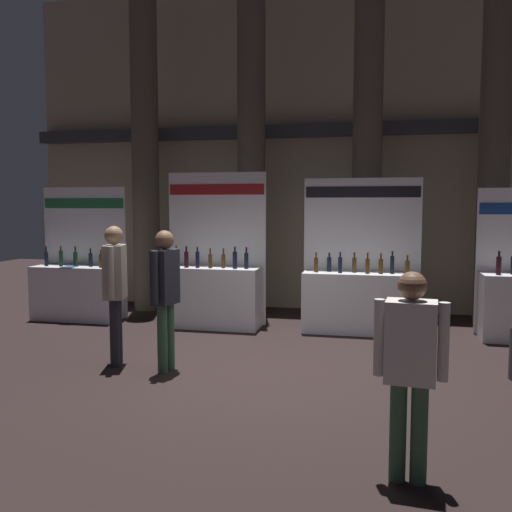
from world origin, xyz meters
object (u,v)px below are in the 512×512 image
exhibitor_booth_2 (360,295)px  visitor_1 (165,289)px  visitor_3 (115,282)px  exhibitor_booth_1 (212,289)px  exhibitor_booth_0 (78,286)px  visitor_5 (410,359)px

exhibitor_booth_2 → visitor_1: (-2.24, -2.72, 0.42)m
visitor_1 → visitor_3: size_ratio=0.98×
visitor_1 → visitor_3: visitor_3 is taller
visitor_3 → exhibitor_booth_2: bearing=116.1°
visitor_1 → visitor_3: 0.75m
exhibitor_booth_1 → exhibitor_booth_2: size_ratio=1.05×
exhibitor_booth_1 → visitor_1: exhibitor_booth_1 is taller
exhibitor_booth_0 → exhibitor_booth_1: size_ratio=0.91×
exhibitor_booth_1 → visitor_3: exhibitor_booth_1 is taller
exhibitor_booth_2 → visitor_3: (-2.97, -2.59, 0.47)m
exhibitor_booth_1 → visitor_5: size_ratio=1.65×
visitor_1 → exhibitor_booth_2: bearing=-27.3°
exhibitor_booth_1 → visitor_1: 2.63m
exhibitor_booth_0 → visitor_1: bearing=-44.2°
exhibitor_booth_2 → visitor_5: (0.56, -4.96, 0.33)m
exhibitor_booth_0 → visitor_3: bearing=-51.6°
exhibitor_booth_0 → visitor_5: exhibitor_booth_0 is taller
exhibitor_booth_0 → visitor_3: (2.00, -2.53, 0.48)m
visitor_3 → visitor_5: bearing=41.2°
exhibitor_booth_1 → visitor_1: size_ratio=1.49×
visitor_5 → exhibitor_booth_1: bearing=126.9°
exhibitor_booth_0 → exhibitor_booth_1: 2.53m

